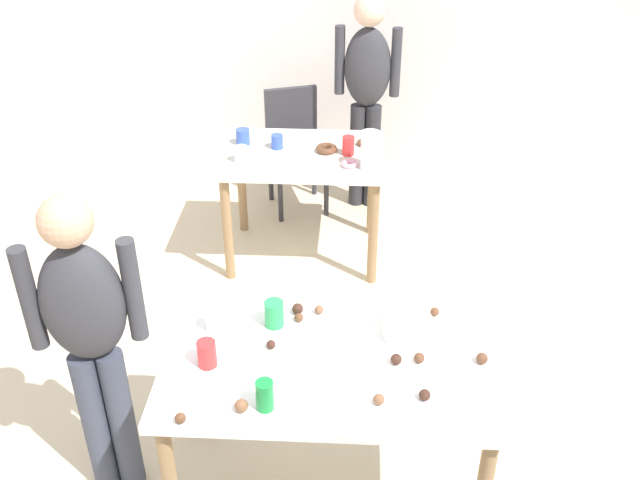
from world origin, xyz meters
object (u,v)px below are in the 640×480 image
object	(u,v)px
dining_table_near	(329,382)
dining_table_far	(303,169)
pitcher_far	(370,150)
chair_far_table	(295,142)
person_adult_far	(367,86)
person_girl_near	(89,330)
soda_can	(265,395)
mixing_bowl	(408,327)

from	to	relation	value
dining_table_near	dining_table_far	size ratio (longest dim) A/B	1.29
dining_table_near	pitcher_far	size ratio (longest dim) A/B	5.69
dining_table_near	chair_far_table	size ratio (longest dim) A/B	1.51
person_adult_far	chair_far_table	bearing A→B (deg)	-178.62
dining_table_near	person_adult_far	world-z (taller)	person_adult_far
person_girl_near	soda_can	xyz separation A→B (m)	(0.72, -0.26, -0.06)
dining_table_near	person_adult_far	xyz separation A→B (m)	(0.15, 2.67, 0.28)
dining_table_far	chair_far_table	world-z (taller)	chair_far_table
soda_can	pitcher_far	xyz separation A→B (m)	(0.39, 1.99, 0.05)
person_girl_near	pitcher_far	size ratio (longest dim) A/B	6.34
person_girl_near	person_adult_far	size ratio (longest dim) A/B	0.95
mixing_bowl	pitcher_far	size ratio (longest dim) A/B	0.88
chair_far_table	person_girl_near	bearing A→B (deg)	-102.32
pitcher_far	person_girl_near	bearing A→B (deg)	-122.55
chair_far_table	soda_can	distance (m)	2.93
dining_table_far	person_girl_near	size ratio (longest dim) A/B	0.70
chair_far_table	person_adult_far	bearing A→B (deg)	1.38
chair_far_table	pitcher_far	world-z (taller)	pitcher_far
person_adult_far	person_girl_near	bearing A→B (deg)	-112.23
dining_table_near	pitcher_far	bearing A→B (deg)	84.48
chair_far_table	dining_table_far	bearing A→B (deg)	-80.95
pitcher_far	chair_far_table	bearing A→B (deg)	119.87
dining_table_near	chair_far_table	world-z (taller)	chair_far_table
dining_table_near	mixing_bowl	bearing A→B (deg)	31.06
mixing_bowl	pitcher_far	xyz separation A→B (m)	(-0.15, 1.55, 0.07)
person_adult_far	soda_can	size ratio (longest dim) A/B	12.65
dining_table_far	person_adult_far	world-z (taller)	person_adult_far
chair_far_table	person_girl_near	world-z (taller)	person_girl_near
person_adult_far	soda_can	bearing A→B (deg)	-97.22
dining_table_near	soda_can	size ratio (longest dim) A/B	10.77
dining_table_far	person_adult_far	distance (m)	0.88
person_adult_far	pitcher_far	world-z (taller)	person_adult_far
dining_table_near	pitcher_far	world-z (taller)	pitcher_far
person_adult_far	pitcher_far	bearing A→B (deg)	-88.90
chair_far_table	person_girl_near	distance (m)	2.74
dining_table_far	mixing_bowl	distance (m)	1.85
chair_far_table	person_girl_near	xyz separation A→B (m)	(-0.58, -2.65, 0.38)
mixing_bowl	soda_can	world-z (taller)	soda_can
dining_table_near	person_adult_far	bearing A→B (deg)	86.78
person_girl_near	mixing_bowl	xyz separation A→B (m)	(1.25, 0.18, -0.08)
dining_table_far	pitcher_far	xyz separation A→B (m)	(0.41, -0.20, 0.23)
soda_can	pitcher_far	distance (m)	2.03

